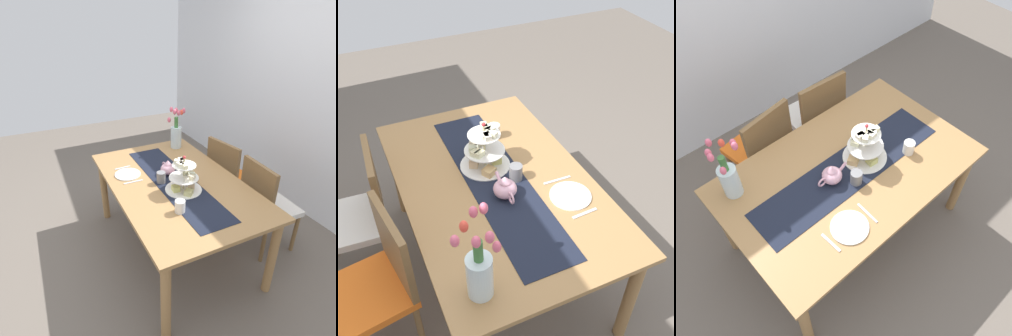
% 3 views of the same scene
% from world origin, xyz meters
% --- Properties ---
extents(ground_plane, '(8.00, 8.00, 0.00)m').
position_xyz_m(ground_plane, '(0.00, 0.00, 0.00)').
color(ground_plane, '#6B6056').
extents(room_wall_rear, '(6.00, 0.08, 2.60)m').
position_xyz_m(room_wall_rear, '(0.00, 1.62, 1.30)').
color(room_wall_rear, silver).
rests_on(room_wall_rear, ground_plane).
extents(dining_table, '(1.67, 1.05, 0.74)m').
position_xyz_m(dining_table, '(0.00, 0.00, 0.65)').
color(dining_table, '#A37747').
rests_on(dining_table, ground_plane).
extents(chair_left, '(0.48, 0.48, 0.91)m').
position_xyz_m(chair_left, '(-0.21, 0.75, 0.50)').
color(chair_left, brown).
rests_on(chair_left, ground_plane).
extents(chair_right, '(0.44, 0.44, 0.91)m').
position_xyz_m(chair_right, '(0.33, 0.75, 0.50)').
color(chair_right, brown).
rests_on(chair_right, ground_plane).
extents(table_runner, '(1.40, 0.33, 0.00)m').
position_xyz_m(table_runner, '(0.00, -0.01, 0.74)').
color(table_runner, black).
rests_on(table_runner, dining_table).
extents(tiered_cake_stand, '(0.30, 0.30, 0.30)m').
position_xyz_m(tiered_cake_stand, '(0.15, 0.00, 0.85)').
color(tiered_cake_stand, beige).
rests_on(tiered_cake_stand, table_runner).
extents(teapot, '(0.24, 0.13, 0.14)m').
position_xyz_m(teapot, '(-0.14, 0.00, 0.80)').
color(teapot, '#E5A8BC').
rests_on(teapot, table_runner).
extents(tulip_vase, '(0.18, 0.19, 0.45)m').
position_xyz_m(tulip_vase, '(-0.65, 0.34, 0.90)').
color(tulip_vase, silver).
rests_on(tulip_vase, dining_table).
extents(dinner_plate_left, '(0.23, 0.23, 0.01)m').
position_xyz_m(dinner_plate_left, '(-0.29, -0.33, 0.75)').
color(dinner_plate_left, white).
rests_on(dinner_plate_left, dining_table).
extents(fork_left, '(0.02, 0.15, 0.01)m').
position_xyz_m(fork_left, '(-0.43, -0.33, 0.75)').
color(fork_left, silver).
rests_on(fork_left, dining_table).
extents(knife_left, '(0.02, 0.17, 0.01)m').
position_xyz_m(knife_left, '(-0.14, -0.33, 0.75)').
color(knife_left, silver).
rests_on(knife_left, dining_table).
extents(mug_grey, '(0.08, 0.08, 0.09)m').
position_xyz_m(mug_grey, '(-0.03, -0.11, 0.79)').
color(mug_grey, slate).
rests_on(mug_grey, table_runner).
extents(mug_white_text, '(0.08, 0.08, 0.09)m').
position_xyz_m(mug_white_text, '(0.40, -0.17, 0.79)').
color(mug_white_text, white).
rests_on(mug_white_text, dining_table).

